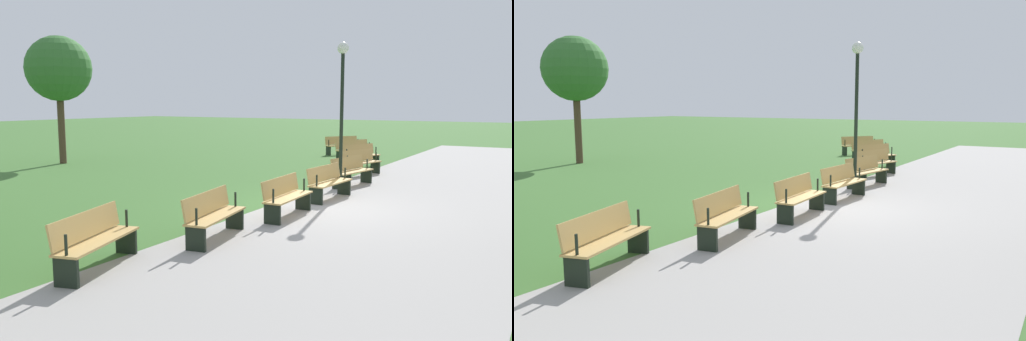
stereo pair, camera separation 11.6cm
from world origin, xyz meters
TOP-DOWN VIEW (x-y plane):
  - ground_plane at (0.00, 0.00)m, footprint 120.00×120.00m
  - path_paving at (0.00, 1.88)m, footprint 40.75×5.79m
  - bench_0 at (-12.34, -4.12)m, footprint 1.72×1.45m
  - bench_1 at (-10.33, -2.81)m, footprint 1.79×1.30m
  - bench_2 at (-8.18, -1.74)m, footprint 1.83×1.14m
  - bench_3 at (-5.93, -0.93)m, footprint 1.85×0.96m
  - bench_4 at (-3.59, -0.38)m, footprint 1.85×0.78m
  - bench_5 at (-1.20, -0.10)m, footprint 1.82×0.58m
  - bench_6 at (1.20, -0.10)m, footprint 1.82×0.58m
  - bench_7 at (3.59, -0.38)m, footprint 1.85×0.78m
  - bench_8 at (5.93, -0.93)m, footprint 1.85×0.96m
  - tree_1 at (-2.82, -12.80)m, footprint 2.66×2.66m
  - lamp_post at (-2.39, -0.25)m, footprint 0.32×0.32m

SIDE VIEW (x-z plane):
  - ground_plane at x=0.00m, z-range 0.00..0.00m
  - path_paving at x=0.00m, z-range 0.00..0.01m
  - bench_0 at x=-12.34m, z-range 0.03..0.92m
  - bench_1 at x=-10.33m, z-range 0.03..0.92m
  - bench_2 at x=-8.18m, z-range 0.03..0.92m
  - bench_3 at x=-5.93m, z-range 0.03..0.92m
  - bench_4 at x=-3.59m, z-range 0.03..0.92m
  - bench_5 at x=-1.20m, z-range 0.03..0.92m
  - bench_6 at x=1.20m, z-range 0.03..0.92m
  - bench_7 at x=3.59m, z-range 0.03..0.92m
  - bench_8 at x=5.93m, z-range 0.03..0.92m
  - lamp_post at x=-2.39m, z-range 0.80..5.00m
  - tree_1 at x=-2.82m, z-range 1.27..6.52m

